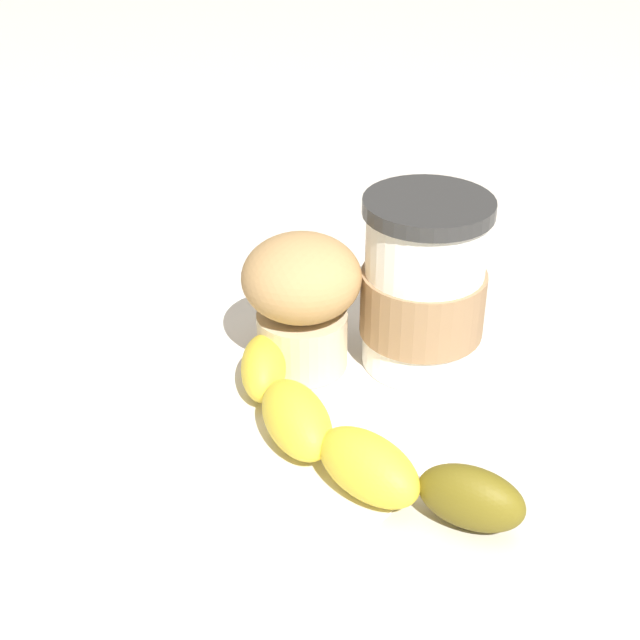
{
  "coord_description": "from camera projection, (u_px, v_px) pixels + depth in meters",
  "views": [
    {
      "loc": [
        0.34,
        0.37,
        0.35
      ],
      "look_at": [
        0.0,
        0.0,
        0.05
      ],
      "focal_mm": 50.0,
      "sensor_mm": 36.0,
      "label": 1
    }
  ],
  "objects": [
    {
      "name": "ground_plane",
      "position": [
        320.0,
        376.0,
        0.61
      ],
      "size": [
        3.0,
        3.0,
        0.0
      ],
      "primitive_type": "plane",
      "color": "beige"
    },
    {
      "name": "paper_napkin",
      "position": [
        320.0,
        376.0,
        0.61
      ],
      "size": [
        0.26,
        0.26,
        0.0
      ],
      "primitive_type": "cube",
      "rotation": [
        0.0,
        0.0,
        0.11
      ],
      "color": "white",
      "rests_on": "ground_plane"
    },
    {
      "name": "coffee_cup",
      "position": [
        423.0,
        289.0,
        0.6
      ],
      "size": [
        0.09,
        0.09,
        0.12
      ],
      "color": "white",
      "rests_on": "paper_napkin"
    },
    {
      "name": "muffin",
      "position": [
        305.0,
        296.0,
        0.59
      ],
      "size": [
        0.08,
        0.08,
        0.1
      ],
      "color": "beige",
      "rests_on": "paper_napkin"
    },
    {
      "name": "banana",
      "position": [
        342.0,
        436.0,
        0.52
      ],
      "size": [
        0.08,
        0.24,
        0.04
      ],
      "color": "yellow",
      "rests_on": "paper_napkin"
    }
  ]
}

